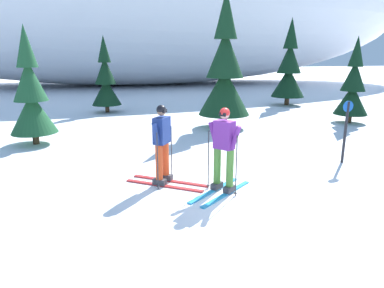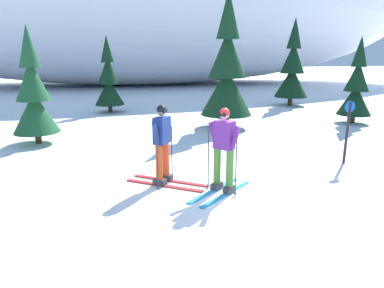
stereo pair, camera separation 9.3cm
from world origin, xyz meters
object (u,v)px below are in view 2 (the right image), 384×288
Objects in this scene: skier_purple_jacket at (224,149)px; pine_tree_far_right at (356,88)px; pine_tree_center_right at (292,70)px; trail_marker_post at (347,129)px; pine_tree_far_left at (33,96)px; pine_tree_center at (227,72)px; skier_navy_jacket at (163,144)px; pine_tree_center_left at (109,81)px.

pine_tree_far_right reaches higher than skier_purple_jacket.
pine_tree_center_right is 2.82× the size of trail_marker_post.
trail_marker_post is (8.16, -3.82, -0.59)m from pine_tree_far_left.
pine_tree_center is (6.51, 1.12, 0.58)m from pine_tree_far_left.
skier_navy_jacket is 0.50× the size of pine_tree_far_right.
pine_tree_far_left is at bearing -152.95° from pine_tree_center_right.
pine_tree_center_right is at bearing 51.06° from skier_navy_jacket.
skier_navy_jacket is 4.78m from trail_marker_post.
pine_tree_far_left is 13.10m from pine_tree_center_right.
pine_tree_far_left reaches higher than skier_purple_jacket.
pine_tree_center_left is 11.26m from trail_marker_post.
pine_tree_center is at bearing -136.85° from pine_tree_center_right.
skier_purple_jacket is 6.54m from pine_tree_center.
skier_purple_jacket is 10.96m from pine_tree_center_left.
pine_tree_far_left is at bearing 154.91° from trail_marker_post.
skier_navy_jacket is 1.07× the size of trail_marker_post.
skier_navy_jacket is 5.49m from pine_tree_far_left.
skier_purple_jacket is 6.77m from pine_tree_far_left.
pine_tree_center_right is (8.27, 10.23, 1.01)m from skier_navy_jacket.
pine_tree_center_left is 1.04× the size of pine_tree_far_right.
pine_tree_center is at bearing -46.18° from pine_tree_center_left.
trail_marker_post is (-3.51, -9.78, -0.99)m from pine_tree_center_right.
pine_tree_center_left is at bearing 153.52° from pine_tree_far_right.
trail_marker_post is at bearing 18.06° from skier_purple_jacket.
skier_navy_jacket is 0.38× the size of pine_tree_center_right.
pine_tree_center_left is (2.13, 5.68, -0.01)m from pine_tree_far_left.
pine_tree_center_left is at bearing 102.64° from skier_purple_jacket.
pine_tree_center_left is at bearing -178.32° from pine_tree_center_right.
pine_tree_center is 1.09× the size of pine_tree_center_right.
pine_tree_center reaches higher than pine_tree_center_left.
pine_tree_far_left reaches higher than trail_marker_post.
trail_marker_post is at bearing -71.54° from pine_tree_center.
pine_tree_center_right reaches higher than pine_tree_far_left.
pine_tree_far_right is at bearing 52.08° from trail_marker_post.
trail_marker_post is (6.02, -9.50, -0.58)m from pine_tree_center_left.
pine_tree_center_right is (11.67, 5.96, 0.40)m from pine_tree_far_left.
skier_purple_jacket is 13.12m from pine_tree_center_right.
pine_tree_far_left is at bearing -170.23° from pine_tree_center.
skier_purple_jacket is at bearing -107.91° from pine_tree_center.
pine_tree_far_left is at bearing 132.16° from skier_purple_jacket.
pine_tree_center_left is 10.80m from pine_tree_far_right.
pine_tree_center_left is at bearing 69.40° from pine_tree_far_left.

